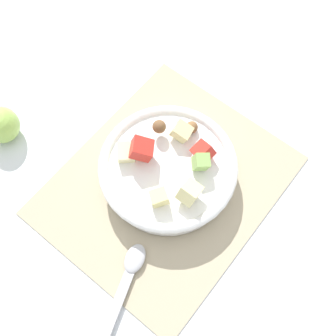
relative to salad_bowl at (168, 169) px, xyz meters
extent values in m
plane|color=silver|center=(0.02, 0.01, -0.04)|extent=(2.40, 2.40, 0.00)
cube|color=tan|center=(0.02, 0.01, -0.04)|extent=(0.46, 0.38, 0.01)
cylinder|color=white|center=(0.00, 0.00, -0.01)|extent=(0.25, 0.25, 0.05)
torus|color=white|center=(0.00, 0.00, 0.01)|extent=(0.27, 0.27, 0.02)
cube|color=#E5D684|center=(0.07, 0.03, 0.04)|extent=(0.04, 0.04, 0.03)
sphere|color=brown|center=(-0.09, -0.01, 0.03)|extent=(0.02, 0.03, 0.03)
cube|color=beige|center=(-0.07, -0.02, 0.03)|extent=(0.04, 0.05, 0.04)
cube|color=#93C160|center=(-0.03, 0.05, 0.04)|extent=(0.04, 0.04, 0.04)
cube|color=red|center=(0.01, -0.05, 0.05)|extent=(0.06, 0.06, 0.04)
cube|color=beige|center=(0.03, 0.07, 0.04)|extent=(0.05, 0.04, 0.05)
sphere|color=brown|center=(-0.04, -0.06, 0.04)|extent=(0.04, 0.03, 0.04)
cube|color=red|center=(-0.06, 0.04, 0.04)|extent=(0.04, 0.05, 0.04)
cube|color=beige|center=(0.03, -0.07, 0.03)|extent=(0.05, 0.05, 0.04)
ellipsoid|color=#B7B7BC|center=(0.17, 0.06, -0.03)|extent=(0.06, 0.05, 0.01)
cube|color=#B7B7BC|center=(0.26, 0.09, -0.03)|extent=(0.15, 0.07, 0.01)
sphere|color=#9EC656|center=(0.13, -0.33, 0.00)|extent=(0.08, 0.08, 0.08)
camera|label=1|loc=(0.27, 0.21, 0.76)|focal=46.29mm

